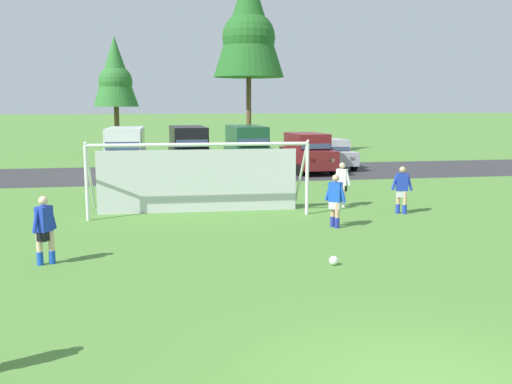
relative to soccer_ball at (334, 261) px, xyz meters
name	(u,v)px	position (x,y,z in m)	size (l,w,h in m)	color
ground_plane	(244,204)	(-0.70, 8.80, -0.11)	(400.00, 400.00, 0.00)	#518438
parking_lot_strip	(213,173)	(-0.70, 19.14, -0.11)	(52.00, 8.40, 0.01)	#333335
soccer_ball	(334,261)	(0.00, 0.00, 0.00)	(0.22, 0.22, 0.22)	white
soccer_goal	(199,176)	(-2.53, 7.30, 1.18)	(7.48, 2.17, 2.57)	white
player_striker_near	(342,185)	(2.77, 7.64, 0.71)	(0.57, 0.60, 1.64)	beige
player_midfield_center	(402,190)	(4.36, 5.94, 0.71)	(0.72, 0.32, 1.64)	tan
player_defender_far	(335,201)	(1.37, 4.14, 0.71)	(0.56, 0.60, 1.64)	tan
player_winger_left	(45,230)	(-6.69, 1.31, 0.71)	(0.51, 0.64, 1.64)	beige
parked_car_slot_far_left	(125,150)	(-5.38, 18.79, 1.23)	(2.36, 4.88, 2.52)	silver
parked_car_slot_left	(189,148)	(-1.99, 19.95, 1.23)	(2.31, 4.86, 2.52)	black
parked_car_slot_center_left	(247,147)	(1.35, 20.25, 1.23)	(2.28, 4.84, 2.52)	#194C2D
parked_car_slot_center	(308,152)	(4.45, 18.50, 1.00)	(2.36, 4.71, 2.16)	maroon
parked_car_slot_center_right	(331,154)	(6.33, 20.14, 0.77)	(2.18, 4.27, 1.72)	#B2B2BC
tree_left_edge	(115,74)	(-6.34, 31.02, 5.75)	(3.20, 3.20, 8.54)	brown
tree_mid_left	(249,25)	(3.14, 29.97, 9.26)	(5.10, 5.10, 13.61)	brown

